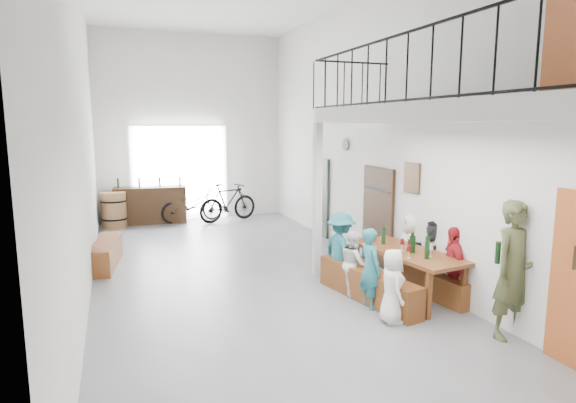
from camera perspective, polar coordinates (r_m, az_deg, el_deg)
name	(u,v)px	position (r m, az deg, el deg)	size (l,w,h in m)	color
floor	(245,274)	(9.38, -5.09, -8.57)	(12.00, 12.00, 0.00)	#5F5F61
room_walls	(242,85)	(8.97, -5.42, 13.62)	(12.00, 12.00, 12.00)	white
gateway_portal	(180,173)	(14.78, -12.67, 3.27)	(2.80, 0.08, 2.80)	white
right_wall_decor	(427,190)	(8.48, 16.12, 1.30)	(0.07, 8.28, 5.07)	#9F481D
balcony	(443,115)	(6.97, 17.86, 9.68)	(1.52, 5.62, 4.00)	silver
tasting_table	(407,255)	(8.22, 13.88, -6.22)	(1.13, 2.18, 0.79)	brown
bench_inner	(367,285)	(8.04, 9.38, -9.79)	(0.35, 2.21, 0.51)	brown
bench_wall	(424,282)	(8.56, 15.85, -9.13)	(0.24, 1.86, 0.43)	brown
tableware	(409,243)	(8.10, 14.13, -4.78)	(0.56, 1.36, 0.35)	black
side_bench	(106,253)	(10.48, -20.72, -5.78)	(0.40, 1.82, 0.51)	brown
oak_barrel	(114,210)	(14.24, -19.92, -0.92)	(0.68, 0.68, 1.00)	#987245
serving_counter	(151,205)	(14.51, -15.98, -0.42)	(2.01, 0.56, 1.06)	#311C0E
counter_bottles	(150,182)	(14.43, -16.09, 2.22)	(1.77, 0.22, 0.28)	black
guest_left_a	(392,286)	(7.18, 12.23, -9.77)	(0.53, 0.35, 1.09)	white
guest_left_b	(370,268)	(7.65, 9.71, -7.78)	(0.46, 0.30, 1.27)	#236C77
guest_left_c	(354,263)	(8.22, 7.78, -7.21)	(0.53, 0.41, 1.09)	white
guest_left_d	(341,250)	(8.51, 6.30, -5.75)	(0.86, 0.50, 1.33)	#236C77
guest_right_a	(453,265)	(8.15, 18.92, -7.15)	(0.73, 0.31, 1.25)	#AC1D25
guest_right_b	(434,255)	(8.65, 16.94, -6.13)	(1.17, 0.37, 1.26)	black
guest_right_c	(411,248)	(9.12, 14.35, -5.33)	(0.60, 0.39, 1.23)	white
host_standing	(514,270)	(7.09, 25.23, -7.37)	(0.68, 0.45, 1.87)	#444B2A
potted_plant	(351,249)	(10.51, 7.45, -5.58)	(0.34, 0.30, 0.38)	#195116
bicycle_near	(192,205)	(14.45, -11.27, -0.44)	(0.65, 1.87, 0.98)	black
bicycle_far	(228,202)	(14.34, -7.12, -0.09)	(0.54, 1.89, 1.14)	black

